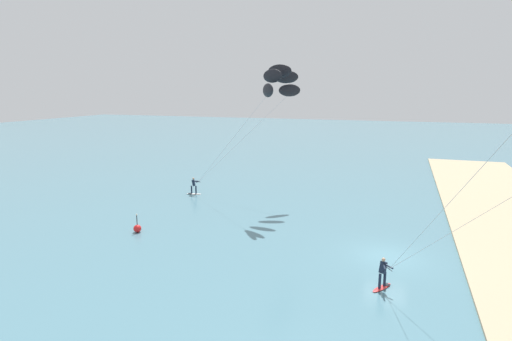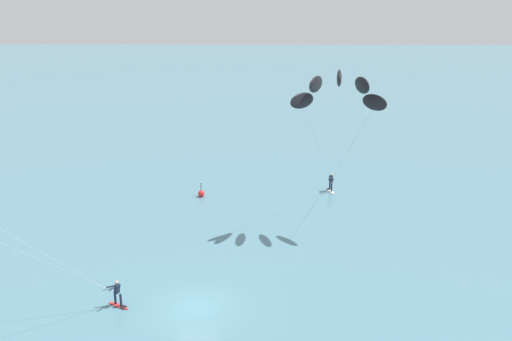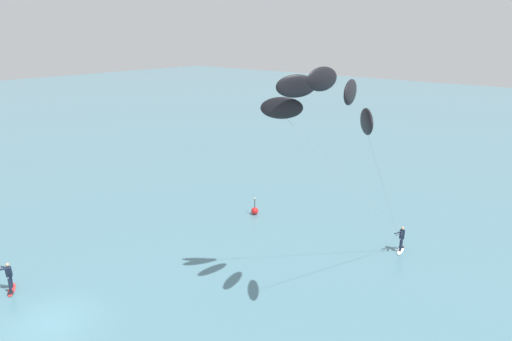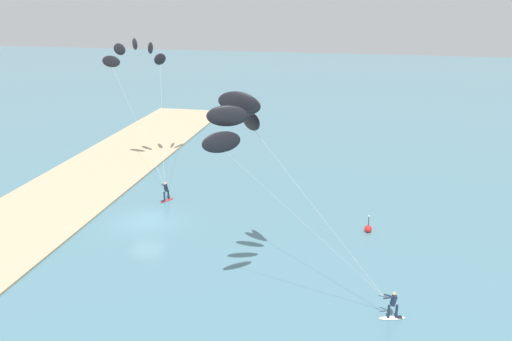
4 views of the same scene
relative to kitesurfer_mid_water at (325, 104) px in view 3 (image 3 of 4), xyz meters
The scene contains 3 objects.
ground_plane 17.06m from the kitesurfer_mid_water, 132.00° to the right, with size 240.00×240.00×0.00m, color slate.
kitesurfer_mid_water is the anchor object (origin of this frame).
marker_buoy 16.27m from the kitesurfer_mid_water, 145.47° to the left, with size 0.56×0.56×1.38m.
Camera 3 is at (20.40, -8.35, 13.80)m, focal length 32.57 mm.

